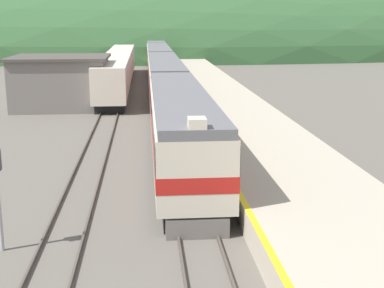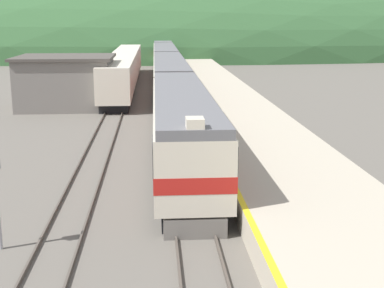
{
  "view_description": "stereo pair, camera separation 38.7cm",
  "coord_description": "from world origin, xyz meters",
  "px_view_note": "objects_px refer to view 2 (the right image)",
  "views": [
    {
      "loc": [
        -1.78,
        -0.97,
        7.92
      ],
      "look_at": [
        0.21,
        22.05,
        2.41
      ],
      "focal_mm": 50.0,
      "sensor_mm": 36.0,
      "label": 1
    },
    {
      "loc": [
        -1.39,
        -1.0,
        7.92
      ],
      "look_at": [
        0.21,
        22.05,
        2.41
      ],
      "focal_mm": 50.0,
      "sensor_mm": 36.0,
      "label": 2
    }
  ],
  "objects_px": {
    "carriage_second": "(170,79)",
    "carriage_third": "(165,60)",
    "carriage_fourth": "(162,50)",
    "siding_train": "(125,69)",
    "express_train_lead_car": "(182,127)"
  },
  "relations": [
    {
      "from": "carriage_third",
      "to": "carriage_fourth",
      "type": "xyz_separation_m",
      "value": [
        0.0,
        22.96,
        0.0
      ]
    },
    {
      "from": "carriage_third",
      "to": "express_train_lead_car",
      "type": "bearing_deg",
      "value": -90.0
    },
    {
      "from": "carriage_second",
      "to": "carriage_third",
      "type": "distance_m",
      "value": 22.96
    },
    {
      "from": "carriage_third",
      "to": "carriage_fourth",
      "type": "relative_size",
      "value": 1.0
    },
    {
      "from": "express_train_lead_car",
      "to": "carriage_third",
      "type": "distance_m",
      "value": 45.08
    },
    {
      "from": "carriage_third",
      "to": "carriage_fourth",
      "type": "height_order",
      "value": "same"
    },
    {
      "from": "carriage_second",
      "to": "siding_train",
      "type": "relative_size",
      "value": 0.58
    },
    {
      "from": "express_train_lead_car",
      "to": "carriage_fourth",
      "type": "relative_size",
      "value": 0.9
    },
    {
      "from": "carriage_fourth",
      "to": "siding_train",
      "type": "height_order",
      "value": "carriage_fourth"
    },
    {
      "from": "carriage_third",
      "to": "siding_train",
      "type": "distance_m",
      "value": 11.41
    },
    {
      "from": "carriage_second",
      "to": "carriage_third",
      "type": "height_order",
      "value": "same"
    },
    {
      "from": "carriage_second",
      "to": "siding_train",
      "type": "distance_m",
      "value": 13.56
    },
    {
      "from": "express_train_lead_car",
      "to": "carriage_second",
      "type": "xyz_separation_m",
      "value": [
        0.0,
        22.12,
        -0.01
      ]
    },
    {
      "from": "carriage_fourth",
      "to": "siding_train",
      "type": "relative_size",
      "value": 0.58
    },
    {
      "from": "express_train_lead_car",
      "to": "siding_train",
      "type": "xyz_separation_m",
      "value": [
        -4.88,
        34.76,
        -0.24
      ]
    }
  ]
}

